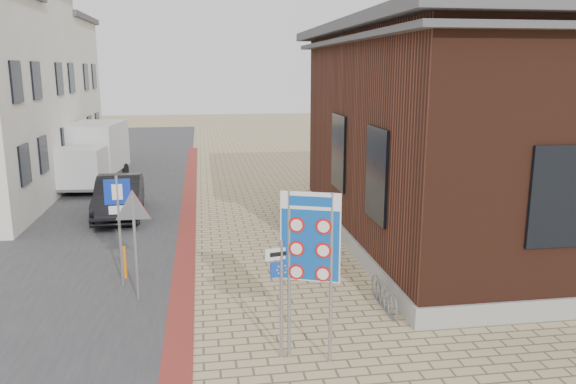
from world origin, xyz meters
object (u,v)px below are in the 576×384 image
object	(u,v)px
sedan	(119,197)
bollard	(125,263)
essen_sign	(281,281)
box_truck	(92,154)
parking_sign	(118,211)
border_sign	(310,240)

from	to	relation	value
sedan	bollard	bearing A→B (deg)	-84.06
essen_sign	bollard	size ratio (longest dim) A/B	2.63
box_truck	parking_sign	size ratio (longest dim) A/B	2.02
sedan	bollard	size ratio (longest dim) A/B	5.14
bollard	border_sign	bearing A→B (deg)	-50.49
sedan	essen_sign	distance (m)	12.27
sedan	parking_sign	xyz separation A→B (m)	(1.02, -7.19, 1.23)
box_truck	bollard	size ratio (longest dim) A/B	6.50
border_sign	parking_sign	xyz separation A→B (m)	(-4.00, 4.35, -0.39)
bollard	essen_sign	bearing A→B (deg)	-53.44
border_sign	bollard	bearing A→B (deg)	150.97
sedan	box_truck	bearing A→B (deg)	105.63
border_sign	essen_sign	distance (m)	0.98
sedan	bollard	world-z (taller)	sedan
parking_sign	bollard	distance (m)	1.62
border_sign	bollard	distance (m)	6.57
box_truck	parking_sign	xyz separation A→B (m)	(2.98, -13.12, 0.48)
sedan	bollard	distance (m)	6.77
box_truck	parking_sign	bearing A→B (deg)	-71.01
sedan	parking_sign	world-z (taller)	parking_sign
border_sign	sedan	bearing A→B (deg)	134.95
border_sign	parking_sign	world-z (taller)	border_sign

